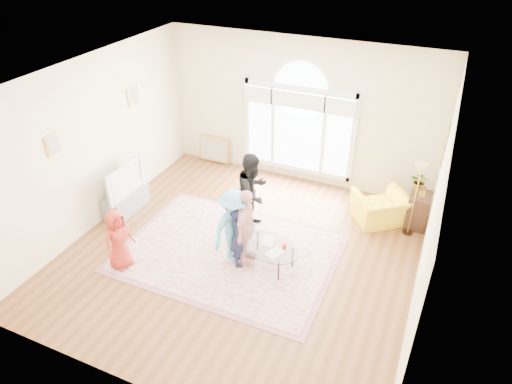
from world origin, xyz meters
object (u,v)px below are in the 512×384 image
at_px(tv_console, 126,201).
at_px(armchair, 381,208).
at_px(television, 122,179).
at_px(area_rug, 229,252).
at_px(coffee_table, 268,247).

bearing_deg(tv_console, armchair, 19.11).
bearing_deg(television, area_rug, -8.82).
bearing_deg(area_rug, television, 171.18).
bearing_deg(area_rug, armchair, 42.03).
xyz_separation_m(tv_console, coffee_table, (3.32, -0.41, 0.19)).
distance_m(area_rug, tv_console, 2.59).
bearing_deg(television, armchair, 19.14).
height_order(area_rug, television, television).
height_order(television, coffee_table, television).
bearing_deg(tv_console, area_rug, -8.80).
relative_size(coffee_table, armchair, 1.36).
relative_size(area_rug, armchair, 3.73).
xyz_separation_m(area_rug, coffee_table, (0.77, -0.02, 0.39)).
xyz_separation_m(tv_console, armchair, (4.85, 1.68, 0.10)).
distance_m(area_rug, television, 2.67).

